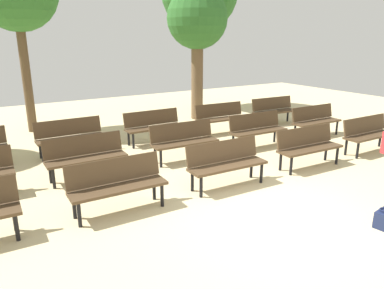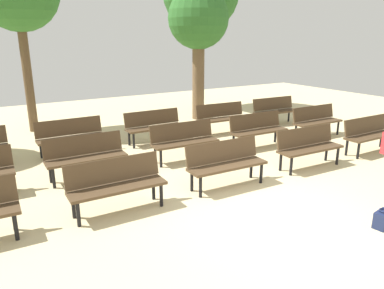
% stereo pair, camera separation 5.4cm
% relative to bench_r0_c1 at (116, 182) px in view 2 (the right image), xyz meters
% --- Properties ---
extents(ground_plane, '(26.11, 26.11, 0.00)m').
position_rel_bench_r0_c1_xyz_m(ground_plane, '(2.12, -1.64, -0.50)').
color(ground_plane, beige).
extents(bench_r0_c1, '(1.61, 0.51, 0.87)m').
position_rel_bench_r0_c1_xyz_m(bench_r0_c1, '(0.00, 0.00, 0.00)').
color(bench_r0_c1, '#4C3823').
rests_on(bench_r0_c1, ground_plane).
extents(bench_r0_c2, '(1.62, 0.54, 0.87)m').
position_rel_bench_r0_c1_xyz_m(bench_r0_c2, '(2.17, -0.08, 0.00)').
color(bench_r0_c2, '#4C3823').
rests_on(bench_r0_c2, ground_plane).
extents(bench_r0_c3, '(1.62, 0.55, 0.87)m').
position_rel_bench_r0_c1_xyz_m(bench_r0_c3, '(4.39, -0.15, 0.00)').
color(bench_r0_c3, '#4C3823').
rests_on(bench_r0_c3, ground_plane).
extents(bench_r0_c4, '(1.60, 0.49, 0.87)m').
position_rel_bench_r0_c1_xyz_m(bench_r0_c4, '(6.54, -0.18, 0.00)').
color(bench_r0_c4, '#4C3823').
rests_on(bench_r0_c4, ground_plane).
extents(bench_r1_c1, '(1.61, 0.50, 0.87)m').
position_rel_bench_r0_c1_xyz_m(bench_r1_c1, '(-0.01, 1.75, 0.00)').
color(bench_r1_c1, '#4C3823').
rests_on(bench_r1_c1, ground_plane).
extents(bench_r1_c2, '(1.62, 0.56, 0.87)m').
position_rel_bench_r0_c1_xyz_m(bench_r1_c2, '(2.28, 1.70, 0.00)').
color(bench_r1_c2, '#4C3823').
rests_on(bench_r1_c2, ground_plane).
extents(bench_r1_c3, '(1.62, 0.54, 0.87)m').
position_rel_bench_r0_c1_xyz_m(bench_r1_c3, '(4.46, 1.62, 0.00)').
color(bench_r1_c3, '#4C3823').
rests_on(bench_r1_c3, ground_plane).
extents(bench_r1_c4, '(1.61, 0.50, 0.87)m').
position_rel_bench_r0_c1_xyz_m(bench_r1_c4, '(6.62, 1.55, 0.00)').
color(bench_r1_c4, '#4C3823').
rests_on(bench_r1_c4, ground_plane).
extents(bench_r2_c1, '(1.60, 0.49, 0.87)m').
position_rel_bench_r0_c1_xyz_m(bench_r2_c1, '(0.10, 3.48, 0.00)').
color(bench_r2_c1, '#4C3823').
rests_on(bench_r2_c1, ground_plane).
extents(bench_r2_c2, '(1.60, 0.49, 0.87)m').
position_rel_bench_r0_c1_xyz_m(bench_r2_c2, '(2.31, 3.39, 0.00)').
color(bench_r2_c2, '#4C3823').
rests_on(bench_r2_c2, ground_plane).
extents(bench_r2_c3, '(1.63, 0.58, 0.87)m').
position_rel_bench_r0_c1_xyz_m(bench_r2_c3, '(4.52, 3.31, 0.00)').
color(bench_r2_c3, '#4C3823').
rests_on(bench_r2_c3, ground_plane).
extents(bench_r2_c4, '(1.62, 0.57, 0.87)m').
position_rel_bench_r0_c1_xyz_m(bench_r2_c4, '(6.67, 3.29, 0.00)').
color(bench_r2_c4, '#4C3823').
rests_on(bench_r2_c4, ground_plane).
extents(tree_0, '(2.03, 2.03, 4.40)m').
position_rel_bench_r0_c1_xyz_m(tree_0, '(4.98, 5.37, 2.78)').
color(tree_0, brown).
rests_on(tree_0, ground_plane).
extents(handbag, '(0.34, 0.22, 0.29)m').
position_rel_bench_r0_c1_xyz_m(handbag, '(3.26, -2.66, -0.37)').
color(handbag, '#192347').
rests_on(handbag, ground_plane).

